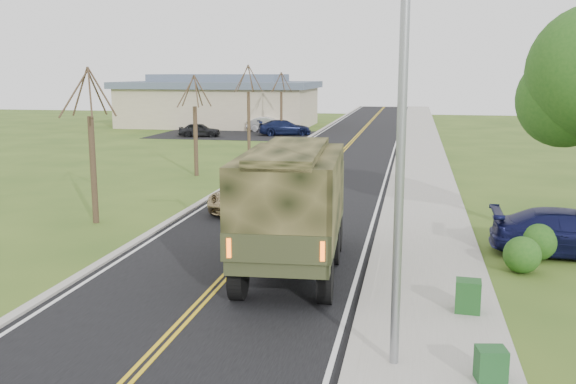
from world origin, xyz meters
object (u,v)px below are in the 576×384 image
(military_truck, at_px, (293,200))
(pickup_navy, at_px, (574,233))
(utility_box_far, at_px, (491,364))
(utility_box_near, at_px, (468,296))
(sedan_silver, at_px, (303,164))
(suv_champagne, at_px, (246,194))

(military_truck, bearing_deg, pickup_navy, 17.41)
(pickup_navy, relative_size, utility_box_far, 8.00)
(utility_box_near, bearing_deg, sedan_silver, 114.42)
(pickup_navy, xyz_separation_m, utility_box_far, (-3.58, -9.59, -0.33))
(suv_champagne, height_order, utility_box_near, suv_champagne)
(pickup_navy, bearing_deg, utility_box_far, 160.95)
(military_truck, height_order, sedan_silver, military_truck)
(military_truck, distance_m, sedan_silver, 18.51)
(utility_box_far, bearing_deg, sedan_silver, 97.62)
(suv_champagne, distance_m, utility_box_near, 13.94)
(suv_champagne, bearing_deg, utility_box_far, -57.68)
(suv_champagne, xyz_separation_m, sedan_silver, (0.81, 9.86, -0.07))
(utility_box_near, bearing_deg, utility_box_far, -83.40)
(sedan_silver, distance_m, utility_box_far, 25.72)
(military_truck, xyz_separation_m, suv_champagne, (-3.70, 8.35, -1.51))
(military_truck, bearing_deg, utility_box_near, -32.68)
(military_truck, distance_m, utility_box_near, 5.78)
(sedan_silver, relative_size, pickup_navy, 0.71)
(sedan_silver, bearing_deg, suv_champagne, -99.49)
(military_truck, distance_m, utility_box_far, 8.21)
(sedan_silver, height_order, pickup_navy, pickup_navy)
(sedan_silver, bearing_deg, utility_box_near, -74.50)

